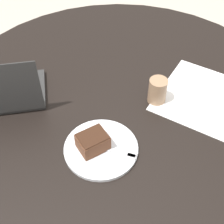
% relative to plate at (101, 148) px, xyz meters
% --- Properties ---
extents(ground_plane, '(12.00, 12.00, 0.00)m').
position_rel_plate_xyz_m(ground_plane, '(0.21, 0.18, -0.76)').
color(ground_plane, '#B7AD9E').
extents(dining_table, '(1.39, 1.39, 0.75)m').
position_rel_plate_xyz_m(dining_table, '(0.21, 0.18, -0.11)').
color(dining_table, black).
rests_on(dining_table, ground_plane).
extents(paper_document, '(0.43, 0.41, 0.00)m').
position_rel_plate_xyz_m(paper_document, '(0.45, -0.00, -0.00)').
color(paper_document, white).
rests_on(paper_document, dining_table).
extents(plate, '(0.24, 0.24, 0.01)m').
position_rel_plate_xyz_m(plate, '(0.00, 0.00, 0.00)').
color(plate, silver).
rests_on(plate, dining_table).
extents(cake_slice, '(0.10, 0.08, 0.06)m').
position_rel_plate_xyz_m(cake_slice, '(-0.02, 0.02, 0.04)').
color(cake_slice, brown).
rests_on(cake_slice, plate).
extents(fork, '(0.12, 0.15, 0.00)m').
position_rel_plate_xyz_m(fork, '(0.03, -0.04, 0.01)').
color(fork, silver).
rests_on(fork, plate).
extents(coffee_glass, '(0.07, 0.07, 0.10)m').
position_rel_plate_xyz_m(coffee_glass, '(0.29, 0.07, 0.04)').
color(coffee_glass, '#997556').
rests_on(coffee_glass, dining_table).
extents(laptop, '(0.36, 0.32, 0.23)m').
position_rel_plate_xyz_m(laptop, '(-0.17, 0.39, 0.04)').
color(laptop, '#2D2D2D').
rests_on(laptop, dining_table).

